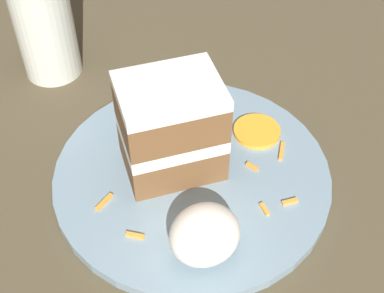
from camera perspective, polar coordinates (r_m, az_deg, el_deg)
name	(u,v)px	position (r m, az deg, el deg)	size (l,w,h in m)	color
ground_plane	(160,190)	(0.58, -3.39, -4.69)	(6.00, 6.00, 0.00)	#38332D
dining_table	(160,180)	(0.57, -3.47, -3.62)	(1.12, 0.94, 0.03)	#4C422D
plate	(192,175)	(0.54, 0.00, -3.04)	(0.28, 0.28, 0.01)	gray
cake_slice	(171,128)	(0.50, -2.24, 2.02)	(0.11, 0.10, 0.10)	brown
cream_dollop	(205,234)	(0.46, 1.36, -9.33)	(0.06, 0.06, 0.04)	white
orange_garnish	(257,131)	(0.57, 6.93, 1.65)	(0.05, 0.05, 0.00)	orange
carrot_shreds_scatter	(209,179)	(0.53, 1.82, -3.52)	(0.20, 0.20, 0.00)	orange
drinking_glass	(48,29)	(0.66, -15.14, 12.00)	(0.07, 0.07, 0.14)	beige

